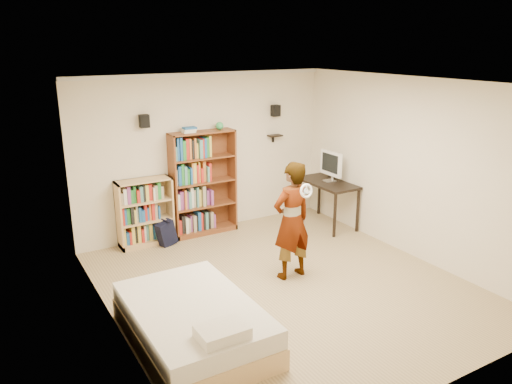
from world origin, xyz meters
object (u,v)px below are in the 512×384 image
Objects in this scene: tall_bookshelf at (203,183)px; computer_desk at (327,203)px; low_bookshelf at (145,212)px; daybed at (193,318)px; person at (292,221)px.

computer_desk is at bearing -19.96° from tall_bookshelf.
tall_bookshelf is 1.09m from low_bookshelf.
daybed is (-0.45, -2.93, -0.26)m from low_bookshelf.
low_bookshelf is 2.56m from person.
person is at bearing -140.80° from computer_desk.
tall_bookshelf is at bearing 0.07° from low_bookshelf.
person is at bearing 23.28° from daybed.
low_bookshelf reaches higher than computer_desk.
tall_bookshelf is at bearing 63.12° from daybed.
person is (-1.71, -1.40, 0.43)m from computer_desk.
low_bookshelf is (-1.04, -0.00, -0.34)m from tall_bookshelf.
computer_desk reaches higher than daybed.
low_bookshelf is 0.93× the size of computer_desk.
tall_bookshelf is 1.50× the size of computer_desk.
low_bookshelf is at bearing 81.27° from daybed.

